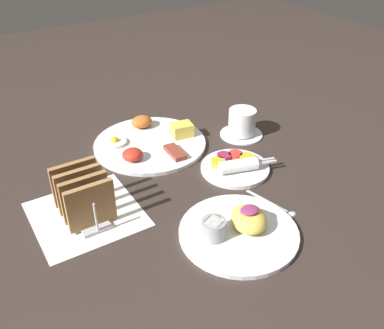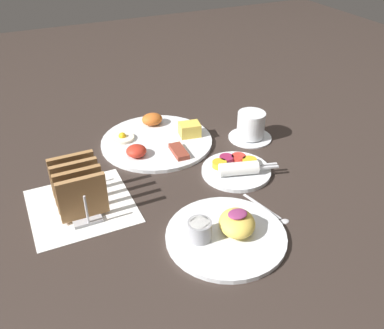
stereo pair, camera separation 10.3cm
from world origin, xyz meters
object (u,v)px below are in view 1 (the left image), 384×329
Objects in this scene: plate_condiments at (235,166)px; coffee_cup at (242,124)px; plate_breakfast at (150,142)px; toast_rack at (83,195)px; plate_foreground at (239,228)px.

coffee_cup is at bearing 47.84° from plate_condiments.
coffee_cup is (0.12, 0.13, 0.02)m from plate_condiments.
coffee_cup reaches higher than plate_condiments.
plate_breakfast is 1.73× the size of plate_condiments.
plate_foreground is at bearing -42.48° from toast_rack.
coffee_cup is at bearing -19.46° from plate_breakfast.
plate_condiments is 1.18× the size of toast_rack.
plate_condiments is 1.45× the size of coffee_cup.
coffee_cup is (0.50, 0.10, -0.02)m from toast_rack.
toast_rack is at bearing -142.75° from plate_breakfast.
coffee_cup is at bearing 51.99° from plate_foreground.
plate_foreground is 0.41m from coffee_cup.
plate_foreground reaches higher than plate_breakfast.
coffee_cup is at bearing 11.94° from toast_rack.
plate_breakfast is at bearing 119.23° from plate_condiments.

